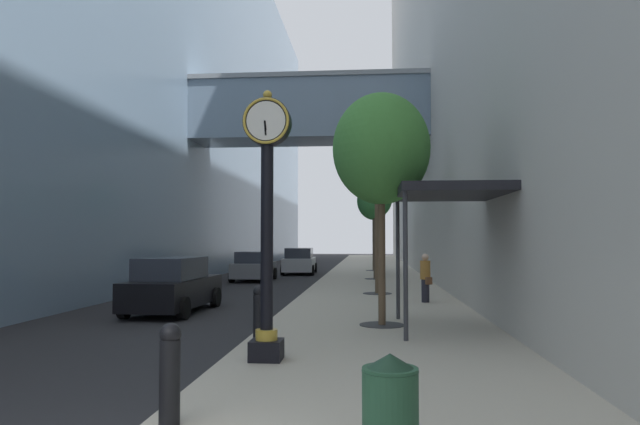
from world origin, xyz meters
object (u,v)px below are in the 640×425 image
(bollard_nearest, at_px, (170,372))
(car_grey_far, at_px, (254,267))
(street_tree_mid_near, at_px, (377,158))
(car_black_mid, at_px, (173,286))
(street_tree_far, at_px, (374,201))
(street_tree_near, at_px, (381,150))
(trash_bin, at_px, (390,410))
(car_silver_near, at_px, (299,261))
(street_tree_mid_far, at_px, (375,199))
(street_clock, at_px, (267,210))
(pedestrian_walking, at_px, (425,277))
(bollard_third, at_px, (259,312))

(bollard_nearest, bearing_deg, car_grey_far, 99.30)
(street_tree_mid_near, xyz_separation_m, car_black_mid, (-6.27, -5.12, -4.56))
(street_tree_far, relative_size, car_grey_far, 1.47)
(street_tree_near, height_order, trash_bin, street_tree_near)
(car_silver_near, distance_m, car_grey_far, 6.43)
(bollard_nearest, relative_size, street_tree_mid_far, 0.22)
(street_clock, bearing_deg, pedestrian_walking, 68.84)
(street_tree_far, distance_m, car_black_mid, 22.49)
(car_black_mid, height_order, car_grey_far, car_black_mid)
(car_silver_near, xyz_separation_m, car_grey_far, (-1.70, -6.20, -0.04))
(street_tree_far, relative_size, car_silver_near, 1.30)
(street_tree_far, distance_m, car_silver_near, 6.46)
(street_clock, distance_m, trash_bin, 5.36)
(trash_bin, relative_size, pedestrian_walking, 0.65)
(car_grey_far, bearing_deg, street_clock, -77.85)
(bollard_nearest, height_order, car_black_mid, car_black_mid)
(trash_bin, bearing_deg, pedestrian_walking, 83.18)
(street_tree_far, height_order, car_silver_near, street_tree_far)
(street_tree_mid_near, xyz_separation_m, street_tree_mid_far, (0.00, 8.06, -1.04))
(car_silver_near, bearing_deg, street_tree_mid_far, -52.41)
(street_tree_near, height_order, pedestrian_walking, street_tree_near)
(pedestrian_walking, height_order, car_silver_near, pedestrian_walking)
(bollard_nearest, xyz_separation_m, pedestrian_walking, (4.12, 12.92, 0.24))
(street_tree_mid_far, relative_size, car_grey_far, 1.31)
(street_tree_mid_near, relative_size, trash_bin, 6.32)
(bollard_nearest, relative_size, bollard_third, 1.00)
(street_tree_near, distance_m, car_black_mid, 7.82)
(bollard_third, relative_size, street_tree_near, 0.20)
(pedestrian_walking, bearing_deg, street_tree_far, 94.68)
(street_tree_mid_near, relative_size, street_tree_mid_far, 1.25)
(street_clock, xyz_separation_m, car_black_mid, (-4.18, 7.15, -1.93))
(street_tree_mid_far, distance_m, street_tree_far, 8.07)
(street_tree_mid_far, height_order, car_grey_far, street_tree_mid_far)
(street_tree_far, relative_size, pedestrian_walking, 3.68)
(car_black_mid, bearing_deg, car_silver_near, 85.56)
(bollard_nearest, distance_m, pedestrian_walking, 13.57)
(pedestrian_walking, xyz_separation_m, car_silver_near, (-6.32, 17.11, -0.17))
(street_tree_far, xyz_separation_m, trash_bin, (-0.12, -32.93, -4.08))
(street_tree_near, xyz_separation_m, car_silver_near, (-4.77, 22.30, -3.64))
(bollard_nearest, xyz_separation_m, bollard_third, (0.00, 5.24, 0.00))
(bollard_nearest, bearing_deg, bollard_third, 90.00)
(street_tree_mid_far, height_order, street_tree_far, street_tree_far)
(bollard_third, bearing_deg, car_grey_far, 101.86)
(street_clock, distance_m, car_silver_near, 26.73)
(bollard_third, distance_m, street_tree_far, 27.08)
(bollard_nearest, distance_m, bollard_third, 5.24)
(street_clock, bearing_deg, trash_bin, -66.49)
(bollard_third, xyz_separation_m, street_tree_near, (2.56, 2.49, 3.71))
(street_tree_far, height_order, trash_bin, street_tree_far)
(street_clock, xyz_separation_m, pedestrian_walking, (3.64, 9.41, -1.76))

